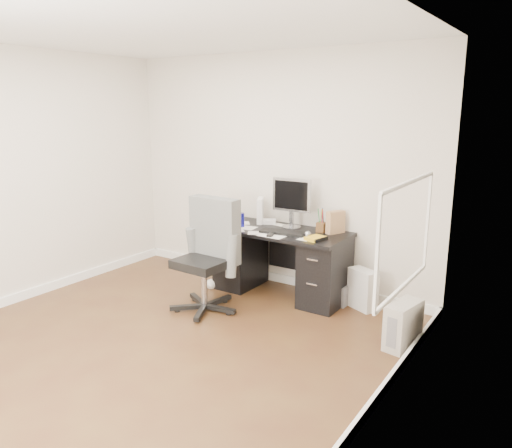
{
  "coord_description": "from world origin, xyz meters",
  "views": [
    {
      "loc": [
        3.01,
        -2.98,
        2.07
      ],
      "look_at": [
        0.26,
        1.2,
        0.9
      ],
      "focal_mm": 35.0,
      "sensor_mm": 36.0,
      "label": 1
    }
  ],
  "objects": [
    {
      "name": "ground",
      "position": [
        0.0,
        0.0,
        0.0
      ],
      "size": [
        4.0,
        4.0,
        0.0
      ],
      "primitive_type": "plane",
      "color": "#482717",
      "rests_on": "ground"
    },
    {
      "name": "room_shell",
      "position": [
        0.03,
        0.03,
        1.66
      ],
      "size": [
        4.02,
        4.02,
        2.71
      ],
      "color": "silver",
      "rests_on": "ground"
    },
    {
      "name": "desk",
      "position": [
        0.3,
        1.65,
        0.4
      ],
      "size": [
        1.5,
        0.7,
        0.75
      ],
      "color": "black",
      "rests_on": "ground"
    },
    {
      "name": "loose_papers",
      "position": [
        0.1,
        1.6,
        0.75
      ],
      "size": [
        1.1,
        0.6,
        0.0
      ],
      "primitive_type": null,
      "color": "white",
      "rests_on": "desk"
    },
    {
      "name": "lcd_monitor",
      "position": [
        0.35,
        1.79,
        1.04
      ],
      "size": [
        0.47,
        0.28,
        0.57
      ],
      "primitive_type": null,
      "rotation": [
        0.0,
        0.0,
        0.04
      ],
      "color": "#ADADB2",
      "rests_on": "desk"
    },
    {
      "name": "keyboard",
      "position": [
        0.4,
        1.51,
        0.76
      ],
      "size": [
        0.51,
        0.22,
        0.03
      ],
      "primitive_type": "cube",
      "rotation": [
        0.0,
        0.0,
        0.11
      ],
      "color": "black",
      "rests_on": "desk"
    },
    {
      "name": "computer_mouse",
      "position": [
        0.69,
        1.53,
        0.78
      ],
      "size": [
        0.07,
        0.07,
        0.07
      ],
      "primitive_type": "sphere",
      "rotation": [
        0.0,
        0.0,
        0.02
      ],
      "color": "#ADADB2",
      "rests_on": "desk"
    },
    {
      "name": "travel_mug",
      "position": [
        -0.16,
        1.53,
        0.83
      ],
      "size": [
        0.09,
        0.09,
        0.16
      ],
      "primitive_type": "cylinder",
      "rotation": [
        0.0,
        0.0,
        -0.41
      ],
      "color": "#151591",
      "rests_on": "desk"
    },
    {
      "name": "white_binder",
      "position": [
        -0.1,
        1.83,
        0.9
      ],
      "size": [
        0.22,
        0.28,
        0.29
      ],
      "primitive_type": "cube",
      "rotation": [
        0.0,
        0.0,
        0.48
      ],
      "color": "white",
      "rests_on": "desk"
    },
    {
      "name": "magazine_file",
      "position": [
        0.86,
        1.85,
        0.87
      ],
      "size": [
        0.18,
        0.23,
        0.24
      ],
      "primitive_type": "cube",
      "rotation": [
        0.0,
        0.0,
        -0.43
      ],
      "color": "#A4754F",
      "rests_on": "desk"
    },
    {
      "name": "pen_cup",
      "position": [
        0.71,
        1.8,
        0.88
      ],
      "size": [
        0.11,
        0.11,
        0.27
      ],
      "primitive_type": null,
      "rotation": [
        0.0,
        0.0,
        0.04
      ],
      "color": "#503417",
      "rests_on": "desk"
    },
    {
      "name": "yellow_book",
      "position": [
        0.81,
        1.47,
        0.77
      ],
      "size": [
        0.2,
        0.23,
        0.03
      ],
      "primitive_type": "cube",
      "rotation": [
        0.0,
        0.0,
        -0.24
      ],
      "color": "gold",
      "rests_on": "desk"
    },
    {
      "name": "paper_remote",
      "position": [
        0.35,
        1.39,
        0.76
      ],
      "size": [
        0.29,
        0.24,
        0.02
      ],
      "primitive_type": null,
      "rotation": [
        0.0,
        0.0,
        -0.03
      ],
      "color": "white",
      "rests_on": "desk"
    },
    {
      "name": "office_chair",
      "position": [
        -0.13,
        0.81,
        0.59
      ],
      "size": [
        0.69,
        0.69,
        1.17
      ],
      "primitive_type": null,
      "rotation": [
        0.0,
        0.0,
        -0.04
      ],
      "color": "#555855",
      "rests_on": "ground"
    },
    {
      "name": "pc_tower",
      "position": [
        1.86,
        1.14,
        0.21
      ],
      "size": [
        0.25,
        0.44,
        0.41
      ],
      "primitive_type": "cube",
      "rotation": [
        0.0,
        0.0,
        -0.18
      ],
      "color": "#A69F96",
      "rests_on": "ground"
    },
    {
      "name": "shopping_bag",
      "position": [
        1.24,
        1.76,
        0.21
      ],
      "size": [
        0.38,
        0.34,
        0.43
      ],
      "primitive_type": "cube",
      "rotation": [
        0.0,
        0.0,
        -0.45
      ],
      "color": "silver",
      "rests_on": "ground"
    },
    {
      "name": "wicker_basket",
      "position": [
        -0.38,
        1.75,
        0.2
      ],
      "size": [
        0.48,
        0.48,
        0.4
      ],
      "primitive_type": "cube",
      "rotation": [
        0.0,
        0.0,
        -0.24
      ],
      "color": "#4A2D16",
      "rests_on": "ground"
    },
    {
      "name": "desk_printer",
      "position": [
        0.9,
        1.8,
        0.11
      ],
      "size": [
        0.38,
        0.32,
        0.22
      ],
      "primitive_type": "cube",
      "rotation": [
        0.0,
        0.0,
        -0.05
      ],
      "color": "slate",
      "rests_on": "ground"
    }
  ]
}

